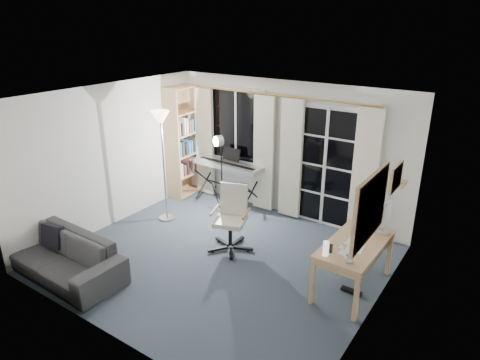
% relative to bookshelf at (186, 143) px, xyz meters
% --- Properties ---
extents(floor, '(4.50, 4.00, 0.02)m').
position_rel_bookshelf_xyz_m(floor, '(2.13, -1.76, -1.04)').
color(floor, '#36424F').
rests_on(floor, ground).
extents(window, '(1.20, 0.08, 1.40)m').
position_rel_bookshelf_xyz_m(window, '(1.08, 0.21, 0.47)').
color(window, white).
rests_on(window, floor).
extents(french_door, '(1.32, 0.09, 2.11)m').
position_rel_bookshelf_xyz_m(french_door, '(2.88, 0.21, -0.01)').
color(french_door, white).
rests_on(french_door, floor).
extents(curtains, '(3.60, 0.07, 2.13)m').
position_rel_bookshelf_xyz_m(curtains, '(1.99, 0.12, 0.06)').
color(curtains, gold).
rests_on(curtains, floor).
extents(bookshelf, '(0.39, 1.03, 2.18)m').
position_rel_bookshelf_xyz_m(bookshelf, '(0.00, 0.00, 0.00)').
color(bookshelf, tan).
rests_on(bookshelf, floor).
extents(torchiere_lamp, '(0.40, 0.40, 1.94)m').
position_rel_bookshelf_xyz_m(torchiere_lamp, '(0.53, -1.19, 0.53)').
color(torchiere_lamp, '#B2B2B7').
rests_on(torchiere_lamp, floor).
extents(keyboard_piano, '(1.43, 0.73, 1.02)m').
position_rel_bookshelf_xyz_m(keyboard_piano, '(1.07, -0.06, -0.26)').
color(keyboard_piano, black).
rests_on(keyboard_piano, floor).
extents(studio_light, '(0.34, 0.35, 1.49)m').
position_rel_bookshelf_xyz_m(studio_light, '(1.14, -0.42, 0.16)').
color(studio_light, black).
rests_on(studio_light, floor).
extents(office_chair, '(0.71, 0.68, 1.02)m').
position_rel_bookshelf_xyz_m(office_chair, '(2.05, -1.32, -0.44)').
color(office_chair, black).
rests_on(office_chair, floor).
extents(desk, '(0.67, 1.29, 0.68)m').
position_rel_bookshelf_xyz_m(desk, '(4.01, -1.35, -0.43)').
color(desk, tan).
rests_on(desk, floor).
extents(monitor, '(0.17, 0.49, 0.43)m').
position_rel_bookshelf_xyz_m(monitor, '(4.20, -0.90, -0.09)').
color(monitor, silver).
rests_on(monitor, desk).
extents(desk_clutter, '(0.41, 0.77, 0.87)m').
position_rel_bookshelf_xyz_m(desk_clutter, '(3.95, -1.57, -0.50)').
color(desk_clutter, white).
rests_on(desk_clutter, desk).
extents(mug, '(0.11, 0.09, 0.11)m').
position_rel_bookshelf_xyz_m(mug, '(4.11, -1.85, -0.29)').
color(mug, silver).
rests_on(mug, desk).
extents(wall_mirror, '(0.04, 0.94, 0.74)m').
position_rel_bookshelf_xyz_m(wall_mirror, '(4.35, -2.11, 0.52)').
color(wall_mirror, tan).
rests_on(wall_mirror, floor).
extents(framed_print, '(0.03, 0.42, 0.32)m').
position_rel_bookshelf_xyz_m(framed_print, '(4.36, -1.21, 0.57)').
color(framed_print, tan).
rests_on(framed_print, floor).
extents(wall_shelf, '(0.16, 0.30, 0.18)m').
position_rel_bookshelf_xyz_m(wall_shelf, '(4.29, -0.71, 0.37)').
color(wall_shelf, tan).
rests_on(wall_shelf, floor).
extents(sofa, '(2.00, 0.61, 0.78)m').
position_rel_bookshelf_xyz_m(sofa, '(0.53, -3.31, -0.64)').
color(sofa, '#2D2C2F').
rests_on(sofa, floor).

